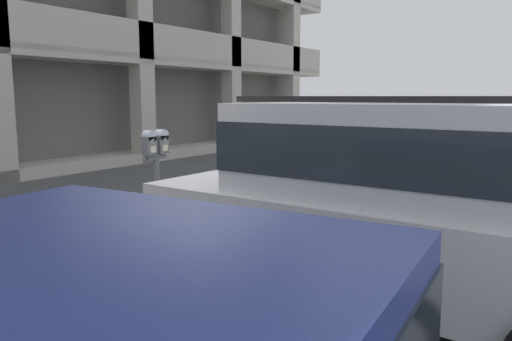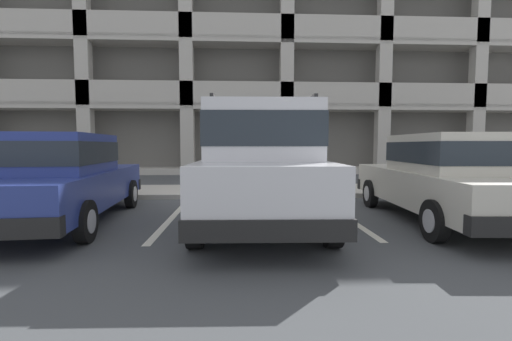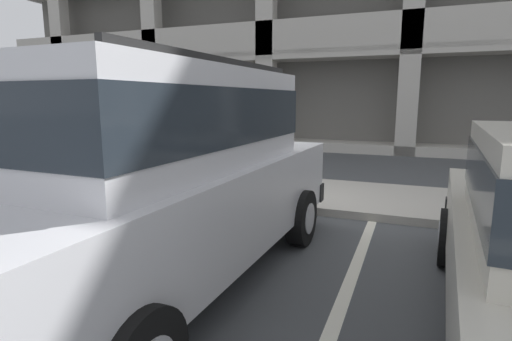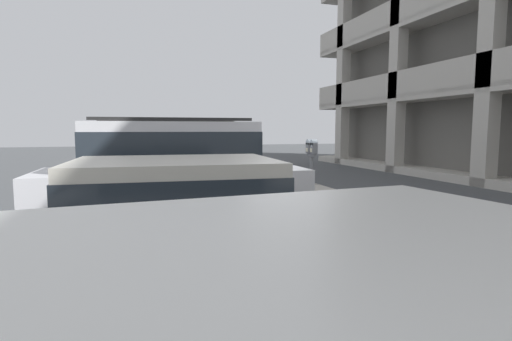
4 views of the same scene
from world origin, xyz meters
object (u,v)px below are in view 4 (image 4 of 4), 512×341
Objects in this scene: silver_suv at (173,171)px; red_sedan at (164,168)px; dark_hatchback at (195,228)px; parking_meter_near at (311,158)px; fire_hydrant at (260,173)px.

silver_suv is 1.05× the size of red_sedan.
red_sedan is at bearing -178.26° from dark_hatchback.
parking_meter_near is (-3.47, 2.94, 0.43)m from dark_hatchback.
dark_hatchback is at bearing -40.26° from parking_meter_near.
red_sedan is at bearing -139.29° from parking_meter_near.
parking_meter_near is 4.46m from fire_hydrant.
silver_suv is 3.27m from dark_hatchback.
dark_hatchback is 3.01× the size of parking_meter_near.
dark_hatchback is at bearing -22.41° from fire_hydrant.
silver_suv reaches higher than red_sedan.
dark_hatchback is 6.53× the size of fire_hydrant.
silver_suv is 1.06× the size of dark_hatchback.
silver_suv is at bearing -85.65° from parking_meter_near.
fire_hydrant is (-4.38, 0.30, -0.79)m from parking_meter_near.
parking_meter_near reaches higher than fire_hydrant.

